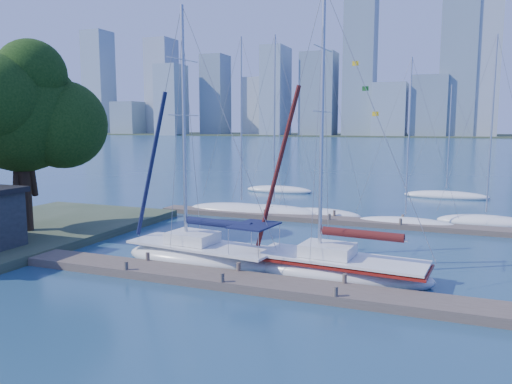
% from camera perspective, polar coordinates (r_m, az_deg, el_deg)
% --- Properties ---
extents(ground, '(700.00, 700.00, 0.00)m').
position_cam_1_polar(ground, '(23.03, -2.91, -10.53)').
color(ground, navy).
rests_on(ground, ground).
extents(near_dock, '(26.00, 2.00, 0.40)m').
position_cam_1_polar(near_dock, '(22.96, -2.91, -10.06)').
color(near_dock, '#4F433A').
rests_on(near_dock, ground).
extents(far_dock, '(30.00, 1.80, 0.36)m').
position_cam_1_polar(far_dock, '(37.26, 10.15, -3.28)').
color(far_dock, '#4F433A').
rests_on(far_dock, ground).
extents(shore, '(12.00, 22.00, 0.50)m').
position_cam_1_polar(shore, '(35.38, -26.75, -4.46)').
color(shore, '#38472D').
rests_on(shore, ground).
extents(far_shore, '(800.00, 100.00, 1.50)m').
position_cam_1_polar(far_shore, '(340.11, 20.01, 6.03)').
color(far_shore, '#38472D').
rests_on(far_shore, ground).
extents(tree, '(9.67, 8.79, 12.24)m').
position_cam_1_polar(tree, '(34.47, -25.32, 8.46)').
color(tree, black).
rests_on(tree, ground).
extents(sailboat_navy, '(8.96, 3.87, 13.74)m').
position_cam_1_polar(sailboat_navy, '(26.25, -6.19, -5.89)').
color(sailboat_navy, white).
rests_on(sailboat_navy, ground).
extents(sailboat_maroon, '(8.83, 3.56, 13.96)m').
position_cam_1_polar(sailboat_maroon, '(23.97, 9.52, -7.21)').
color(sailboat_maroon, white).
rests_on(sailboat_maroon, ground).
extents(bg_boat_0, '(9.58, 5.63, 14.40)m').
position_cam_1_polar(bg_boat_0, '(40.62, -1.65, -2.09)').
color(bg_boat_0, white).
rests_on(bg_boat_0, ground).
extents(bg_boat_1, '(8.18, 3.55, 14.44)m').
position_cam_1_polar(bg_boat_1, '(40.00, 2.07, -2.25)').
color(bg_boat_1, white).
rests_on(bg_boat_1, ground).
extents(bg_boat_2, '(6.78, 3.10, 13.80)m').
position_cam_1_polar(bg_boat_2, '(39.45, 7.31, -2.48)').
color(bg_boat_2, white).
rests_on(bg_boat_2, ground).
extents(bg_boat_3, '(7.08, 2.01, 12.09)m').
position_cam_1_polar(bg_boat_3, '(37.24, 16.69, -3.41)').
color(bg_boat_3, white).
rests_on(bg_boat_3, ground).
extents(bg_boat_4, '(6.83, 2.66, 13.74)m').
position_cam_1_polar(bg_boat_4, '(39.69, 24.77, -3.06)').
color(bg_boat_4, white).
rests_on(bg_boat_4, ground).
extents(bg_boat_6, '(7.61, 4.00, 11.18)m').
position_cam_1_polar(bg_boat_6, '(53.71, 2.67, 0.24)').
color(bg_boat_6, white).
rests_on(bg_boat_6, ground).
extents(bg_boat_7, '(8.18, 2.90, 11.36)m').
position_cam_1_polar(bg_boat_7, '(52.82, 20.91, -0.39)').
color(bg_boat_7, white).
rests_on(bg_boat_7, ground).
extents(skyline, '(501.62, 51.31, 110.11)m').
position_cam_1_polar(skyline, '(311.80, 24.73, 12.22)').
color(skyline, gray).
rests_on(skyline, ground).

